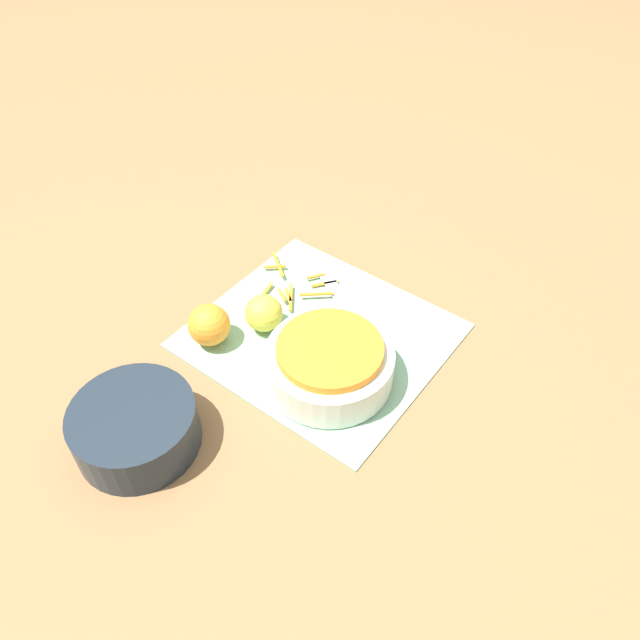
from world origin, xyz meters
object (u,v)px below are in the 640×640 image
Objects in this scene: orange_left at (209,325)px; lemon at (264,313)px; bowl_speckled at (330,362)px; bowl_dark at (135,427)px; knife at (362,329)px.

orange_left is 1.10× the size of lemon.
bowl_speckled reaches higher than lemon.
bowl_dark is 0.38m from knife.
bowl_dark is at bearing 104.92° from orange_left.
bowl_dark is 0.27m from lemon.
orange_left is (0.19, 0.05, -0.00)m from bowl_speckled.
knife is at bearing -138.65° from orange_left.
knife is at bearing -147.02° from lemon.
lemon is (0.00, -0.27, 0.00)m from bowl_dark.
bowl_speckled is 2.85× the size of orange_left.
orange_left reaches higher than bowl_dark.
lemon is at bearing -89.23° from bowl_dark.
bowl_dark is at bearing 90.77° from lemon.
bowl_speckled is 0.20m from orange_left.
bowl_speckled is at bearing -120.17° from bowl_dark.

